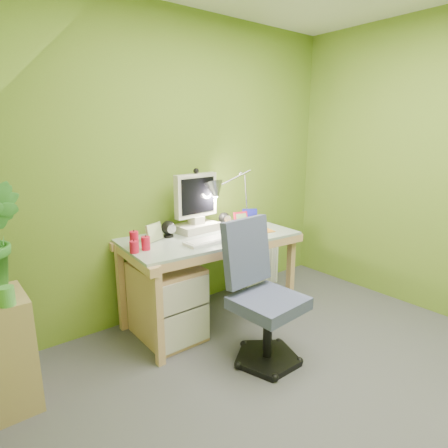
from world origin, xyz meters
TOP-DOWN VIEW (x-y plane):
  - floor at (0.00, 0.00)m, footprint 3.20×3.20m
  - wall_back at (0.00, 1.60)m, footprint 3.20×0.01m
  - desk at (0.04, 1.23)m, footprint 1.36×0.75m
  - monitor at (0.04, 1.41)m, footprint 0.39×0.24m
  - speaker_left at (-0.23, 1.39)m, footprint 0.13×0.13m
  - speaker_right at (0.31, 1.39)m, footprint 0.11×0.11m
  - keyboard at (-0.04, 1.09)m, footprint 0.44×0.16m
  - mousepad at (0.42, 1.09)m, footprint 0.26×0.20m
  - mouse at (0.42, 1.09)m, footprint 0.12×0.07m
  - amber_tumbler at (0.22, 1.15)m, footprint 0.09×0.09m
  - candle_cluster at (-0.56, 1.24)m, footprint 0.18×0.17m
  - photo_frame_red at (0.46, 1.35)m, footprint 0.13×0.04m
  - photo_frame_blue at (0.60, 1.39)m, footprint 0.12×0.09m
  - photo_frame_green at (-0.36, 1.37)m, footprint 0.15×0.08m
  - desk_lamp at (0.49, 1.41)m, footprint 0.63×0.29m
  - side_ledge at (-1.40, 1.14)m, footprint 0.24×0.37m
  - green_cup at (-1.38, 0.99)m, footprint 0.08×0.08m
  - task_chair at (-0.00, 0.53)m, footprint 0.50×0.50m
  - radiator at (0.81, 1.50)m, footprint 0.43×0.19m

SIDE VIEW (x-z plane):
  - floor at x=0.00m, z-range -0.01..0.00m
  - radiator at x=0.81m, z-range 0.00..0.42m
  - side_ledge at x=-1.40m, z-range 0.00..0.65m
  - desk at x=0.04m, z-range 0.00..0.71m
  - task_chair at x=0.00m, z-range 0.00..0.85m
  - green_cup at x=-1.38m, z-range 0.65..0.75m
  - mousepad at x=0.42m, z-range 0.71..0.71m
  - keyboard at x=-0.04m, z-range 0.71..0.73m
  - mouse at x=0.42m, z-range 0.71..0.75m
  - amber_tumbler at x=0.22m, z-range 0.71..0.80m
  - photo_frame_red at x=0.46m, z-range 0.71..0.82m
  - photo_frame_blue at x=0.60m, z-range 0.71..0.82m
  - speaker_right at x=0.31m, z-range 0.71..0.83m
  - candle_cluster at x=-0.56m, z-range 0.71..0.83m
  - speaker_left at x=-0.23m, z-range 0.71..0.83m
  - photo_frame_green at x=-0.36m, z-range 0.71..0.84m
  - monitor at x=0.04m, z-range 0.71..1.22m
  - desk_lamp at x=0.49m, z-range 0.71..1.37m
  - wall_back at x=0.00m, z-range 0.00..2.40m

